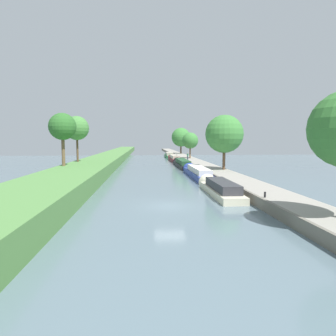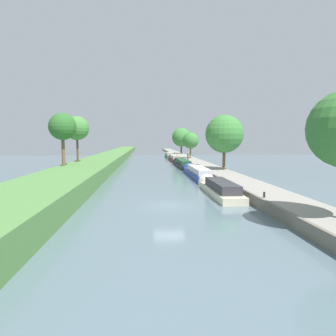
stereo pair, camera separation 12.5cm
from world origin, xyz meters
name	(u,v)px [view 2 (the right image)]	position (x,y,z in m)	size (l,w,h in m)	color
ground_plane	(169,206)	(0.00, 0.00, 0.00)	(160.00, 160.00, 0.00)	slate
left_grassy_bank	(36,197)	(-10.52, 0.00, 0.92)	(6.72, 260.00, 1.85)	#518442
right_towpath	(276,199)	(9.03, 0.00, 0.42)	(3.74, 260.00, 0.84)	gray
stone_quay	(253,199)	(7.04, 0.00, 0.44)	(0.25, 260.00, 0.89)	#6B665B
narrowboat_cream	(218,188)	(5.40, 5.30, 0.56)	(2.19, 11.33, 2.16)	beige
narrowboat_blue	(197,172)	(5.66, 19.11, 0.63)	(2.17, 15.43, 2.18)	#283D93
narrowboat_black	(182,163)	(5.54, 35.77, 0.61)	(2.11, 16.89, 2.16)	black
narrowboat_maroon	(174,158)	(5.50, 51.84, 0.63)	(2.00, 15.09, 2.09)	maroon
narrowboat_green	(169,155)	(5.42, 66.45, 0.63)	(2.17, 10.52, 2.26)	#1E6033
tree_rightbank_midnear	(224,134)	(10.09, 20.59, 6.26)	(5.76, 5.76, 8.32)	brown
tree_rightbank_midfar	(190,141)	(9.26, 48.87, 5.19)	(3.98, 3.98, 6.36)	brown
tree_rightbank_far	(181,137)	(10.06, 73.92, 6.22)	(6.18, 6.18, 8.49)	#4C3828
tree_leftbank_downstream	(62,127)	(-13.05, 17.51, 7.12)	(3.65, 3.65, 7.16)	brown
tree_leftbank_upstream	(77,128)	(-12.84, 25.14, 7.24)	(3.85, 3.85, 7.35)	brown
person_walking	(188,156)	(7.74, 42.62, 1.71)	(0.34, 0.34, 1.66)	#282D42
mooring_bollard_near	(264,195)	(7.46, -1.28, 1.06)	(0.16, 0.16, 0.45)	black
mooring_bollard_far	(174,153)	(7.46, 71.10, 1.06)	(0.16, 0.16, 0.45)	black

